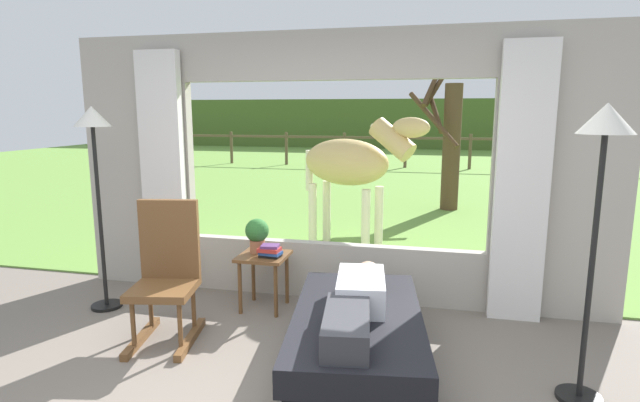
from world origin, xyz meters
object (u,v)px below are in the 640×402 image
Objects in this scene: reclining_person at (357,301)px; side_table at (264,264)px; recliner_sofa at (357,339)px; horse at (351,164)px; rocking_chair at (167,273)px; floor_lamp_left at (94,147)px; book_stack at (270,251)px; floor_lamp_right at (602,165)px; potted_plant at (257,233)px; pasture_tree at (449,141)px.

reclining_person is 2.76× the size of side_table.
horse is at bearing 92.90° from recliner_sofa.
rocking_chair is (-1.57, 0.20, 0.02)m from reclining_person.
floor_lamp_left reaches higher than reclining_person.
horse is (-0.57, 3.06, 0.63)m from reclining_person.
book_stack is (0.09, -0.06, 0.15)m from side_table.
reclining_person reaches higher than book_stack.
book_stack is at bearing 159.09° from floor_lamp_right.
potted_plant reaches higher than reclining_person.
book_stack is at bearing 130.51° from recliner_sofa.
floor_lamp_left is (-0.90, 0.42, 0.96)m from rocking_chair.
recliner_sofa is 2.85m from floor_lamp_left.
book_stack reaches higher than recliner_sofa.
reclining_person is 6.76× the size of book_stack.
book_stack is 2.71m from floor_lamp_right.
side_table is 0.28× the size of floor_lamp_right.
book_stack is at bearing -35.92° from potted_plant.
potted_plant reaches higher than side_table.
rocking_chair is at bearing -25.22° from floor_lamp_left.
potted_plant is at bearing 129.88° from reclining_person.
rocking_chair is 0.94m from potted_plant.
pasture_tree is (1.73, 5.23, 0.85)m from side_table.
rocking_chair is 0.93m from side_table.
floor_lamp_right is at bearing 57.08° from horse.
floor_lamp_right reaches higher than book_stack.
floor_lamp_left reaches higher than recliner_sofa.
pasture_tree reaches higher than recliner_sofa.
floor_lamp_left reaches higher than horse.
book_stack is (-0.93, 0.88, 0.05)m from reclining_person.
rocking_chair is 0.63× the size of horse.
book_stack is 0.11× the size of floor_lamp_right.
floor_lamp_left is at bearing 143.65° from rocking_chair.
rocking_chair is 3.10m from horse.
rocking_chair reaches higher than recliner_sofa.
pasture_tree reaches higher than potted_plant.
recliner_sofa is 5.64× the size of potted_plant.
floor_lamp_right reaches higher than potted_plant.
horse is at bearing 59.55° from rocking_chair.
reclining_person is (-0.00, -0.05, 0.30)m from recliner_sofa.
pasture_tree is (1.81, 5.17, 0.58)m from potted_plant.
reclining_person is 0.52× the size of pasture_tree.
potted_plant is (-0.08, 0.06, 0.28)m from side_table.
rocking_chair reaches higher than reclining_person.
floor_lamp_right reaches higher than rocking_chair.
side_table is 0.19× the size of pasture_tree.
rocking_chair is at bearing 165.00° from reclining_person.
potted_plant is at bearing 48.08° from rocking_chair.
reclining_person is at bearing 34.47° from horse.
book_stack is 0.11× the size of floor_lamp_left.
floor_lamp_right is at bearing -15.48° from rocking_chair.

